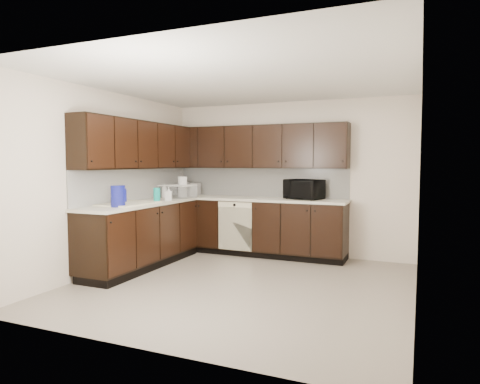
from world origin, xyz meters
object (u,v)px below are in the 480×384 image
at_px(sink, 128,209).
at_px(storage_bin, 178,191).
at_px(blue_pitcher, 118,196).
at_px(toaster_oven, 188,189).
at_px(microwave, 304,189).

distance_m(sink, storage_bin, 1.25).
bearing_deg(storage_bin, blue_pitcher, -88.24).
relative_size(toaster_oven, blue_pitcher, 1.26).
relative_size(microwave, toaster_oven, 1.57).
relative_size(sink, toaster_oven, 2.32).
xyz_separation_m(storage_bin, blue_pitcher, (0.05, -1.56, 0.04)).
distance_m(sink, microwave, 2.67).
distance_m(toaster_oven, storage_bin, 0.55).
height_order(microwave, blue_pitcher, microwave).
bearing_deg(toaster_oven, storage_bin, -63.82).
relative_size(sink, blue_pitcher, 2.93).
bearing_deg(blue_pitcher, toaster_oven, 104.27).
bearing_deg(microwave, sink, -121.00).
xyz_separation_m(microwave, toaster_oven, (-2.08, 0.03, -0.04)).
xyz_separation_m(microwave, blue_pitcher, (-1.92, -2.07, -0.01)).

